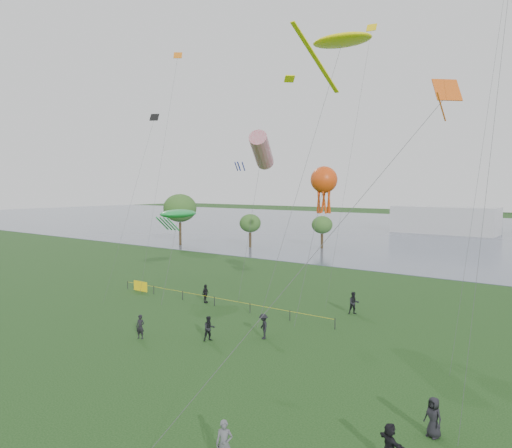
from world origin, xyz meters
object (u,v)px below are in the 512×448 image
Objects in this scene: kite_flyer at (224,444)px; kite_stingray at (341,41)px; kite_octopus at (324,180)px; fence at (167,291)px.

kite_flyer is 34.10m from kite_stingray.
kite_stingray is at bearing 22.12° from kite_octopus.
kite_stingray is at bearing 76.77° from kite_flyer.
fence is at bearing 109.70° from kite_flyer.
kite_stingray is 11.76m from kite_octopus.
kite_flyer is at bearing -88.52° from kite_octopus.
kite_flyer reaches higher than fence.
kite_stingray reaches higher than fence.
fence is at bearing -148.06° from kite_stingray.
kite_octopus is (14.17, 5.15, 10.57)m from fence.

